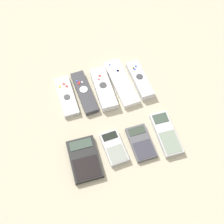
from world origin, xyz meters
The scene contains 10 objects.
ground_plane centered at (0.00, 0.00, 0.00)m, with size 3.00×3.00×0.00m, color #B2A88E.
remote_0 centered at (-0.13, 0.14, 0.01)m, with size 0.06×0.17×0.02m.
remote_1 centered at (-0.07, 0.13, 0.01)m, with size 0.06×0.18×0.02m.
remote_2 centered at (0.00, 0.13, 0.01)m, with size 0.06×0.18×0.03m.
remote_3 centered at (0.07, 0.14, 0.01)m, with size 0.07×0.21×0.02m.
remote_4 centered at (0.14, 0.13, 0.01)m, with size 0.05×0.16×0.03m.
calculator_0 centered at (-0.13, -0.11, 0.01)m, with size 0.09×0.14×0.02m.
calculator_1 centered at (-0.03, -0.10, 0.01)m, with size 0.07×0.12×0.02m.
calculator_2 centered at (0.06, -0.11, 0.01)m, with size 0.07×0.12×0.01m.
calculator_3 centered at (0.15, -0.10, 0.01)m, with size 0.06×0.16×0.02m.
Camera 1 is at (-0.16, -0.50, 0.91)m, focal length 50.00 mm.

